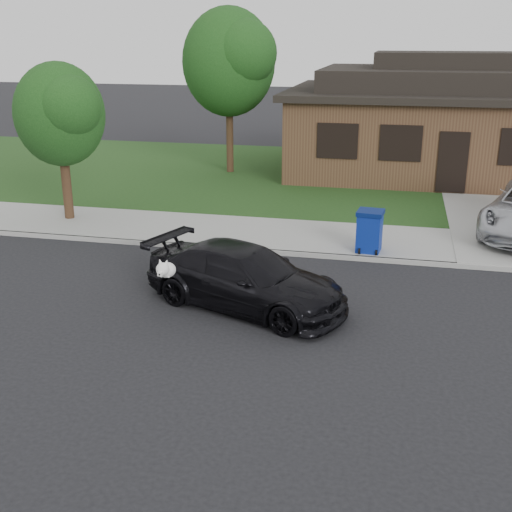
# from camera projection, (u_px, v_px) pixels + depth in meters

# --- Properties ---
(ground) EXTENTS (120.00, 120.00, 0.00)m
(ground) POSITION_uv_depth(u_px,v_px,m) (280.00, 311.00, 13.25)
(ground) COLOR black
(ground) RESTS_ON ground
(sidewalk) EXTENTS (60.00, 3.00, 0.12)m
(sidewalk) POSITION_uv_depth(u_px,v_px,m) (313.00, 237.00, 17.84)
(sidewalk) COLOR gray
(sidewalk) RESTS_ON ground
(curb) EXTENTS (60.00, 0.12, 0.12)m
(curb) POSITION_uv_depth(u_px,v_px,m) (305.00, 254.00, 16.45)
(curb) COLOR gray
(curb) RESTS_ON ground
(lawn) EXTENTS (60.00, 13.00, 0.13)m
(lawn) POSITION_uv_depth(u_px,v_px,m) (341.00, 178.00, 25.21)
(lawn) COLOR #193814
(lawn) RESTS_ON ground
(sedan) EXTENTS (4.77, 3.21, 1.28)m
(sedan) POSITION_uv_depth(u_px,v_px,m) (245.00, 278.00, 13.25)
(sedan) COLOR black
(sedan) RESTS_ON ground
(recycling_bin) EXTENTS (0.71, 0.73, 1.08)m
(recycling_bin) POSITION_uv_depth(u_px,v_px,m) (370.00, 231.00, 16.36)
(recycling_bin) COLOR navy
(recycling_bin) RESTS_ON sidewalk
(house) EXTENTS (12.60, 8.60, 4.65)m
(house) POSITION_uv_depth(u_px,v_px,m) (448.00, 121.00, 25.55)
(house) COLOR #422B1C
(house) RESTS_ON ground
(tree_0) EXTENTS (3.78, 3.60, 6.34)m
(tree_0) POSITION_uv_depth(u_px,v_px,m) (232.00, 60.00, 24.56)
(tree_0) COLOR #332114
(tree_0) RESTS_ON ground
(tree_2) EXTENTS (2.73, 2.60, 4.59)m
(tree_2) POSITION_uv_depth(u_px,v_px,m) (62.00, 113.00, 18.42)
(tree_2) COLOR #332114
(tree_2) RESTS_ON ground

